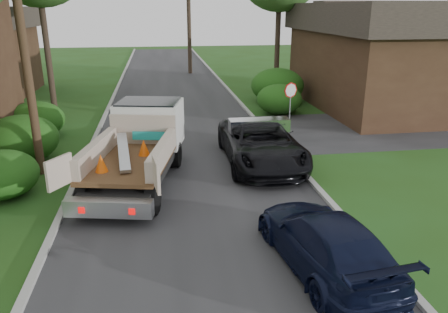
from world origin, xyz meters
TOP-DOWN VIEW (x-y plane):
  - ground at (0.00, 0.00)m, footprint 120.00×120.00m
  - road at (0.00, 10.00)m, footprint 8.00×90.00m
  - side_street at (12.00, 9.00)m, footprint 16.00×7.00m
  - curb_left at (-4.10, 10.00)m, footprint 0.20×90.00m
  - curb_right at (4.10, 10.00)m, footprint 0.20×90.00m
  - stop_sign at (5.20, 9.00)m, footprint 0.71×0.32m
  - utility_pole at (-5.48, 4.98)m, footprint 2.42×1.25m
  - house_right at (13.00, 14.00)m, footprint 9.72×12.96m
  - hedge_left_a at (-6.20, 3.00)m, footprint 2.34×2.34m
  - hedge_left_b at (-6.50, 6.50)m, footprint 2.86×2.86m
  - hedge_left_c at (-6.80, 10.00)m, footprint 2.60×2.60m
  - hedge_right_a at (5.80, 13.00)m, footprint 2.60×2.60m
  - hedge_right_b at (6.50, 16.00)m, footprint 3.38×3.38m
  - flatbed_truck at (-1.72, 4.33)m, footprint 4.08×7.03m
  - black_pickup at (2.79, 4.83)m, footprint 2.87×6.05m
  - navy_suv at (2.60, -2.50)m, footprint 2.52×4.99m

SIDE VIEW (x-z plane):
  - ground at x=0.00m, z-range 0.00..0.00m
  - road at x=0.00m, z-range -0.01..0.01m
  - side_street at x=12.00m, z-range 0.00..0.02m
  - curb_left at x=-4.10m, z-range 0.00..0.12m
  - curb_right at x=4.10m, z-range 0.00..0.12m
  - navy_suv at x=2.60m, z-range 0.00..1.39m
  - hedge_left_a at x=-6.20m, z-range 0.00..1.53m
  - black_pickup at x=2.79m, z-range 0.00..1.67m
  - hedge_left_c at x=-6.80m, z-range 0.00..1.70m
  - hedge_right_a at x=5.80m, z-range 0.00..1.70m
  - hedge_left_b at x=-6.50m, z-range 0.00..1.87m
  - hedge_right_b at x=6.50m, z-range 0.00..2.21m
  - flatbed_truck at x=-1.72m, z-range 0.11..2.62m
  - stop_sign at x=5.20m, z-range 0.54..3.02m
  - house_right at x=13.00m, z-range 0.06..6.26m
  - utility_pole at x=-5.48m, z-range 0.17..10.17m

